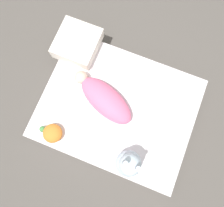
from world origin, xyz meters
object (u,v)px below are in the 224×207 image
Objects in this scene: swaddled_baby at (104,99)px; pillow at (77,43)px; bunny_plush at (129,164)px; turtle_plush at (52,133)px.

swaddled_baby is 1.68× the size of pillow.
bunny_plush is at bearing 134.69° from pillow.
turtle_plush is at bearing 98.60° from pillow.
swaddled_baby is 0.49m from pillow.
pillow is at bearing -45.31° from bunny_plush.
swaddled_baby reaches higher than turtle_plush.
pillow reaches higher than turtle_plush.
pillow is (0.36, -0.33, -0.01)m from swaddled_baby.
swaddled_baby is 3.09× the size of turtle_plush.
pillow is 1.84× the size of turtle_plush.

